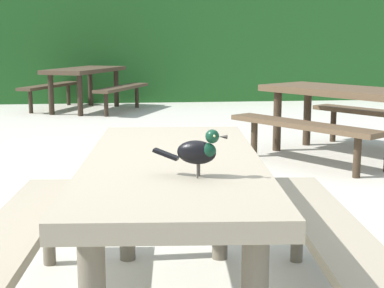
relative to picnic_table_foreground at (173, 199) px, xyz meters
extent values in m
cube|color=#235B23|center=(-0.29, 9.98, 0.50)|extent=(28.00, 2.07, 2.11)
cube|color=gray|center=(0.00, 0.00, 0.15)|extent=(0.90, 1.85, 0.07)
cylinder|color=#635B4C|center=(-0.21, 0.72, -0.22)|extent=(0.09, 0.09, 0.67)
cylinder|color=#635B4C|center=(0.32, 0.68, -0.22)|extent=(0.09, 0.09, 0.67)
cube|color=gray|center=(-0.70, 0.06, -0.14)|extent=(0.42, 1.73, 0.05)
cylinder|color=#635B4C|center=(-0.65, 0.70, -0.36)|extent=(0.07, 0.07, 0.39)
cube|color=gray|center=(0.70, -0.06, -0.14)|extent=(0.42, 1.73, 0.05)
cylinder|color=#635B4C|center=(0.75, 0.58, -0.36)|extent=(0.07, 0.07, 0.39)
ellipsoid|color=black|center=(0.06, -0.36, 0.28)|extent=(0.17, 0.12, 0.09)
ellipsoid|color=#0F3823|center=(0.10, -0.38, 0.29)|extent=(0.08, 0.08, 0.06)
sphere|color=#0F3823|center=(0.11, -0.38, 0.34)|extent=(0.05, 0.05, 0.05)
sphere|color=#EAE08C|center=(0.13, -0.37, 0.35)|extent=(0.01, 0.01, 0.01)
sphere|color=#EAE08C|center=(0.12, -0.41, 0.35)|extent=(0.01, 0.01, 0.01)
cone|color=black|center=(0.15, -0.40, 0.34)|extent=(0.03, 0.03, 0.02)
cube|color=black|center=(-0.05, -0.32, 0.27)|extent=(0.11, 0.07, 0.04)
cylinder|color=#47423D|center=(0.07, -0.35, 0.21)|extent=(0.01, 0.01, 0.05)
cylinder|color=#47423D|center=(0.06, -0.38, 0.21)|extent=(0.01, 0.01, 0.05)
cube|color=brown|center=(2.09, 3.41, 0.15)|extent=(1.64, 1.92, 0.07)
cylinder|color=#382B1D|center=(1.48, 3.84, -0.22)|extent=(0.09, 0.09, 0.67)
cylinder|color=#382B1D|center=(1.92, 4.14, -0.22)|extent=(0.09, 0.09, 0.67)
cube|color=brown|center=(1.51, 3.02, -0.14)|extent=(1.19, 1.57, 0.05)
cylinder|color=#382B1D|center=(1.87, 2.48, -0.36)|extent=(0.07, 0.07, 0.39)
cylinder|color=#382B1D|center=(1.16, 3.55, -0.36)|extent=(0.07, 0.07, 0.39)
cube|color=brown|center=(2.67, 3.80, -0.14)|extent=(1.19, 1.57, 0.05)
cylinder|color=#382B1D|center=(2.32, 4.33, -0.36)|extent=(0.07, 0.07, 0.39)
cube|color=#473828|center=(-0.91, 7.84, 0.15)|extent=(1.42, 1.95, 0.07)
cylinder|color=#2E241A|center=(-0.38, 8.38, -0.22)|extent=(0.09, 0.09, 0.67)
cylinder|color=#2E241A|center=(-0.87, 8.59, -0.22)|extent=(0.09, 0.09, 0.67)
cylinder|color=#2E241A|center=(-0.95, 7.09, -0.22)|extent=(0.09, 0.09, 0.67)
cylinder|color=#2E241A|center=(-1.44, 7.31, -0.22)|extent=(0.09, 0.09, 0.67)
cube|color=#473828|center=(-0.27, 7.56, -0.14)|extent=(0.95, 1.68, 0.05)
cylinder|color=#2E241A|center=(-0.01, 8.15, -0.36)|extent=(0.07, 0.07, 0.39)
cylinder|color=#2E241A|center=(-0.53, 6.97, -0.36)|extent=(0.07, 0.07, 0.39)
cube|color=#473828|center=(-1.55, 8.13, -0.14)|extent=(0.95, 1.68, 0.05)
cylinder|color=#2E241A|center=(-1.29, 8.71, -0.36)|extent=(0.07, 0.07, 0.39)
cylinder|color=#2E241A|center=(-1.81, 7.54, -0.36)|extent=(0.07, 0.07, 0.39)
camera|label=1|loc=(-0.20, -2.48, 0.70)|focal=54.40mm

